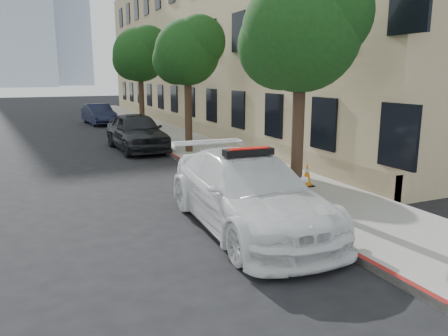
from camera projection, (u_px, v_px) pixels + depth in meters
name	position (u px, v px, depth m)	size (l,w,h in m)	color
ground	(162.00, 199.00, 11.69)	(120.00, 120.00, 0.00)	black
sidewalk	(176.00, 139.00, 22.04)	(3.20, 50.00, 0.15)	gray
curb_strip	(146.00, 141.00, 21.42)	(0.12, 50.00, 0.15)	maroon
building	(234.00, 47.00, 27.70)	(8.00, 36.00, 10.00)	tan
tower_right	(63.00, 11.00, 131.15)	(14.00, 14.00, 44.00)	#9EA8B7
tree_near	(303.00, 31.00, 10.17)	(2.92, 2.82, 5.62)	black
tree_mid	(188.00, 52.00, 17.33)	(2.77, 2.64, 5.43)	black
tree_far	(140.00, 54.00, 24.42)	(3.10, 3.00, 5.81)	black
police_car	(248.00, 191.00, 9.40)	(2.50, 5.66, 1.77)	white
parked_car_mid	(137.00, 131.00, 19.18)	(1.94, 4.83, 1.65)	black
parked_car_far	(99.00, 114.00, 29.10)	(1.44, 4.14, 1.36)	black
fire_hydrant	(215.00, 161.00, 14.22)	(0.32, 0.29, 0.75)	silver
traffic_cone	(307.00, 175.00, 12.43)	(0.38, 0.38, 0.68)	black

